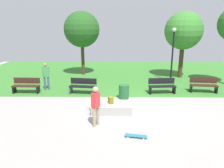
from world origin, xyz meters
The scene contains 16 objects.
ground_plane centered at (0.00, 0.00, 0.00)m, with size 28.00×28.00×0.00m, color #9E9993.
grass_lawn centered at (0.00, 7.60, 0.00)m, with size 26.60×12.80×0.01m, color #387A2D.
concrete_ledge centered at (-1.06, -0.92, 0.21)m, with size 1.88×1.06×0.41m, color #A8A59E.
backpack_on_ledge centered at (-1.11, -0.89, 0.57)m, with size 0.28×0.20×0.32m, color olive.
skater_performing_trick centered at (-1.67, -2.38, 0.96)m, with size 0.35×0.38×1.65m.
skateboard_by_ledge centered at (-0.15, -3.30, 0.06)m, with size 0.82×0.34×0.08m.
skateboard_spare centered at (-1.97, -0.87, 0.06)m, with size 0.48×0.82×0.08m.
park_bench_by_oak centered at (1.93, 2.00, 0.48)m, with size 1.63×0.60×0.91m.
park_bench_center_lawn centered at (4.52, 2.24, 0.48)m, with size 1.65×0.66×0.91m.
park_bench_near_path centered at (-6.29, 1.98, 0.48)m, with size 1.61×0.51×0.91m.
park_bench_far_left centered at (-2.82, 1.90, 0.48)m, with size 1.65×0.69×0.91m.
tree_broad_elm centered at (4.31, 6.25, 3.61)m, with size 2.87×2.87×5.07m.
tree_slender_maple centered at (-3.59, 7.21, 3.70)m, with size 2.87×2.87×5.16m.
lamp_post centered at (3.23, 4.92, 2.36)m, with size 0.28×0.28×3.85m.
trash_bin centered at (-0.41, 0.98, 0.39)m, with size 0.56×0.56×0.78m, color #1E592D.
pedestrian_with_backpack centered at (-5.28, 2.70, 1.04)m, with size 0.42×0.43×1.73m.
Camera 1 is at (-0.94, -10.03, 3.82)m, focal length 33.18 mm.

